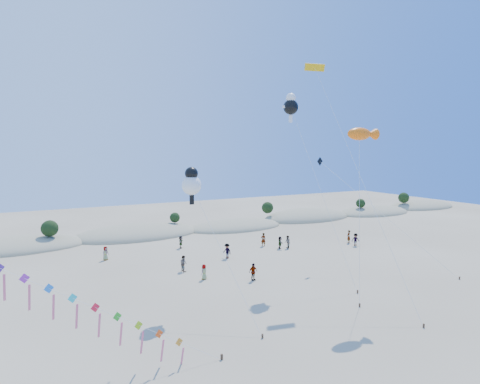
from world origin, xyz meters
The scene contains 7 objects.
dune_ridge centered at (1.06, 45.14, 0.11)m, with size 145.30×11.49×5.57m.
fish_kite centered at (11.39, 10.77, 14.21)m, with size 3.20×2.57×14.78m.
cartoon_kite_low centered at (-1.83, 16.70, 10.14)m, with size 2.55×9.85×11.48m.
cartoon_kite_high centered at (10.70, 20.45, 17.51)m, with size 2.24×10.06×18.81m.
parafoil_kite centered at (12.18, 18.14, 20.65)m, with size 2.23×15.28×21.59m.
dark_kite centered at (18.21, 18.52, 8.30)m, with size 8.27×12.84×12.10m.
beachgoers centered at (9.55, 27.38, 0.84)m, with size 32.32×16.91×1.79m.
Camera 1 is at (-13.66, -14.93, 12.89)m, focal length 30.00 mm.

